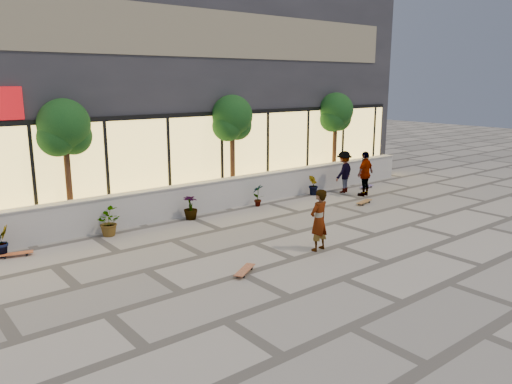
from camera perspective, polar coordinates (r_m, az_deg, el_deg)
ground at (r=11.69m, az=9.90°, el=-9.72°), size 80.00×80.00×0.00m
planter_wall at (r=16.75m, az=-8.19°, el=-0.92°), size 22.00×0.42×1.04m
retail_building at (r=21.21m, az=-16.24°, el=11.69°), size 24.00×9.17×8.50m
shrub_b at (r=14.33m, az=-27.07°, el=-5.02°), size 0.57×0.57×0.81m
shrub_c at (r=15.07m, az=-16.64°, el=-3.32°), size 0.68×0.77×0.81m
shrub_d at (r=16.27m, az=-7.49°, el=-1.73°), size 0.64×0.64×0.81m
shrub_e at (r=17.83m, az=0.22°, el=-0.36°), size 0.46×0.35×0.81m
shrub_f at (r=19.66m, az=6.59°, el=0.79°), size 0.55×0.57×0.81m
tree_midwest at (r=15.58m, az=-21.05°, el=6.55°), size 1.60×1.50×3.92m
tree_mideast at (r=18.30m, az=-2.75°, el=8.15°), size 1.60×1.50×3.92m
tree_east at (r=21.97m, az=9.09°, el=8.75°), size 1.60×1.50×3.92m
skater_center at (r=13.22m, az=7.19°, el=-3.20°), size 0.65×0.47×1.65m
skater_right_near at (r=19.82m, az=12.37°, el=2.06°), size 1.09×0.60×1.75m
skater_right_far at (r=20.30m, az=10.00°, el=2.29°), size 1.21×0.89×1.67m
skateboard_center at (r=11.77m, az=-1.30°, el=-8.91°), size 0.85×0.64×0.10m
skateboard_left at (r=14.24m, az=-25.76°, el=-6.37°), size 0.85×0.41×0.10m
skateboard_right_near at (r=18.63m, az=12.26°, el=-1.09°), size 0.90×0.42×0.10m
skateboard_right_far at (r=21.39m, az=12.53°, el=0.64°), size 0.80×0.30×0.09m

